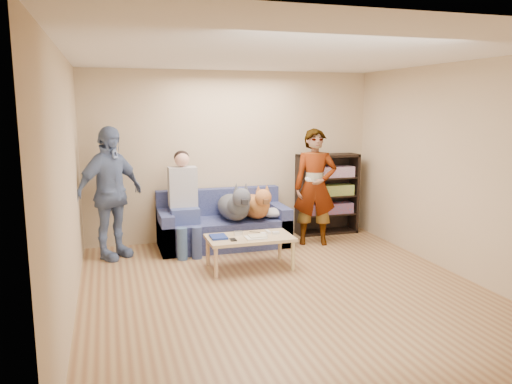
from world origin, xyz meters
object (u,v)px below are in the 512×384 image
object	(u,v)px
camera_silver	(238,233)
bookshelf	(327,192)
person_standing_left	(110,193)
sofa	(223,227)
dog_tan	(256,205)
person_seated	(184,198)
person_standing_right	(315,187)
coffee_table	(250,240)
notebook_blue	(218,237)
dog_gray	(235,206)

from	to	relation	value
camera_silver	bookshelf	world-z (taller)	bookshelf
person_standing_left	sofa	size ratio (longest dim) A/B	0.95
person_standing_left	camera_silver	size ratio (longest dim) A/B	16.47
dog_tan	person_seated	bearing A→B (deg)	175.84
person_standing_right	dog_tan	bearing A→B (deg)	-168.59
person_seated	coffee_table	xyz separation A→B (m)	(0.69, -1.01, -0.40)
person_standing_left	notebook_blue	bearing A→B (deg)	-73.13
camera_silver	dog_gray	world-z (taller)	dog_gray
person_standing_right	person_seated	bearing A→B (deg)	-167.01
person_standing_right	camera_silver	size ratio (longest dim) A/B	15.83
person_standing_right	dog_tan	distance (m)	0.93
notebook_blue	person_seated	xyz separation A→B (m)	(-0.29, 0.96, 0.34)
person_standing_right	sofa	xyz separation A→B (m)	(-1.35, 0.31, -0.59)
camera_silver	dog_tan	bearing A→B (deg)	59.53
dog_tan	coffee_table	distance (m)	1.04
person_standing_left	dog_tan	size ratio (longest dim) A/B	1.57
coffee_table	dog_tan	bearing A→B (deg)	68.94
sofa	dog_gray	world-z (taller)	dog_gray
person_standing_left	coffee_table	size ratio (longest dim) A/B	1.65
dog_gray	coffee_table	distance (m)	0.94
person_standing_left	camera_silver	bearing A→B (deg)	-66.09
sofa	coffee_table	size ratio (longest dim) A/B	1.73
person_standing_right	dog_tan	world-z (taller)	person_standing_right
person_standing_left	bookshelf	distance (m)	3.43
camera_silver	dog_tan	distance (m)	0.97
sofa	notebook_blue	bearing A→B (deg)	-105.74
camera_silver	bookshelf	distance (m)	2.23
sofa	person_seated	size ratio (longest dim) A/B	1.29
notebook_blue	sofa	bearing A→B (deg)	74.26
coffee_table	bookshelf	xyz separation A→B (m)	(1.71, 1.37, 0.31)
notebook_blue	person_standing_left	bearing A→B (deg)	144.65
person_standing_left	notebook_blue	world-z (taller)	person_standing_left
person_standing_left	dog_gray	bearing A→B (deg)	-39.96
person_seated	dog_tan	size ratio (longest dim) A/B	1.27
person_standing_right	bookshelf	xyz separation A→B (m)	(0.45, 0.55, -0.19)
person_standing_left	coffee_table	xyz separation A→B (m)	(1.69, -0.97, -0.53)
dog_tan	coffee_table	world-z (taller)	dog_tan
notebook_blue	person_seated	distance (m)	1.06
camera_silver	coffee_table	bearing A→B (deg)	-45.00
person_seated	sofa	bearing A→B (deg)	12.07
camera_silver	coffee_table	size ratio (longest dim) A/B	0.10
dog_gray	bookshelf	xyz separation A→B (m)	(1.68, 0.47, 0.04)
sofa	coffee_table	bearing A→B (deg)	-85.35
notebook_blue	person_seated	world-z (taller)	person_seated
dog_gray	person_standing_left	bearing A→B (deg)	177.82
sofa	dog_tan	distance (m)	0.61
person_standing_right	bookshelf	distance (m)	0.74
sofa	bookshelf	world-z (taller)	bookshelf
person_standing_right	person_seated	distance (m)	1.95
notebook_blue	coffee_table	xyz separation A→B (m)	(0.40, -0.05, -0.06)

